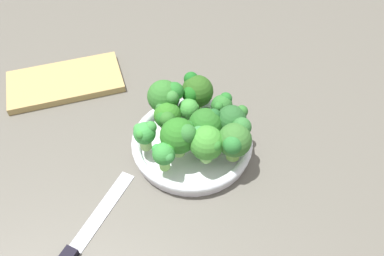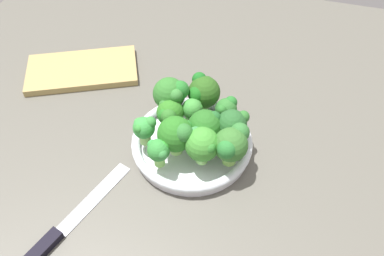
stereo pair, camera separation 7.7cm
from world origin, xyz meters
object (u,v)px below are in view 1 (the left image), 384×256
broccoli_floret_8 (165,154)px  cutting_board (65,82)px  broccoli_floret_7 (167,116)px  broccoli_floret_11 (166,96)px  broccoli_floret_9 (180,136)px  bowl (192,143)px  broccoli_floret_0 (222,106)px  broccoli_floret_1 (145,133)px  broccoli_floret_3 (189,109)px  broccoli_floret_5 (196,90)px  broccoli_floret_2 (231,121)px  knife (73,250)px  broccoli_floret_4 (206,125)px  broccoli_floret_10 (235,140)px  broccoli_floret_6 (206,143)px

broccoli_floret_8 → cutting_board: size_ratio=0.23×
cutting_board → broccoli_floret_7: bearing=153.0°
broccoli_floret_11 → broccoli_floret_9: bearing=113.3°
bowl → broccoli_floret_0: broccoli_floret_0 is taller
bowl → broccoli_floret_1: 10.45cm
broccoli_floret_0 → broccoli_floret_11: size_ratio=0.67×
broccoli_floret_3 → broccoli_floret_5: 4.83cm
broccoli_floret_1 → broccoli_floret_2: (-15.63, -4.57, 0.63)cm
broccoli_floret_9 → knife: bearing=53.9°
broccoli_floret_4 → broccoli_floret_5: (2.91, -9.41, -0.32)cm
broccoli_floret_1 → broccoli_floret_2: broccoli_floret_2 is taller
broccoli_floret_7 → broccoli_floret_9: (-3.36, 5.73, 1.25)cm
broccoli_floret_10 → cutting_board: bearing=-25.4°
broccoli_floret_11 → broccoli_floret_5: bearing=-148.2°
broccoli_floret_4 → broccoli_floret_5: size_ratio=1.07×
broccoli_floret_0 → broccoli_floret_5: 6.33cm
knife → cutting_board: (14.87, -39.33, 0.25)cm
broccoli_floret_3 → broccoli_floret_0: bearing=-165.3°
broccoli_floret_10 → broccoli_floret_11: size_ratio=0.98×
broccoli_floret_1 → broccoli_floret_5: size_ratio=0.88×
broccoli_floret_10 → broccoli_floret_3: bearing=-41.3°
broccoli_floret_2 → broccoli_floret_11: 13.99cm
bowl → broccoli_floret_5: 10.93cm
knife → bowl: bearing=-124.5°
cutting_board → broccoli_floret_8: bearing=140.4°
broccoli_floret_11 → knife: broccoli_floret_11 is taller
broccoli_floret_3 → broccoli_floret_4: 6.18cm
broccoli_floret_6 → knife: size_ratio=0.30×
broccoli_floret_5 → broccoli_floret_9: 13.40cm
broccoli_floret_1 → broccoli_floret_6: 11.69cm
broccoli_floret_9 → broccoli_floret_0: bearing=-124.2°
broccoli_floret_2 → bowl: bearing=10.9°
broccoli_floret_3 → cutting_board: bearing=-19.2°
broccoli_floret_10 → broccoli_floret_6: bearing=13.5°
broccoli_floret_9 → knife: size_ratio=0.32×
broccoli_floret_10 → broccoli_floret_1: bearing=-1.0°
knife → broccoli_floret_0: bearing=-125.5°
broccoli_floret_4 → broccoli_floret_2: bearing=-163.8°
knife → broccoli_floret_6: bearing=-135.5°
broccoli_floret_3 → broccoli_floret_9: size_ratio=0.66×
broccoli_floret_7 → broccoli_floret_10: broccoli_floret_10 is taller
broccoli_floret_0 → knife: 37.90cm
bowl → cutting_board: 34.92cm
broccoli_floret_9 → broccoli_floret_10: bearing=-177.9°
bowl → broccoli_floret_10: size_ratio=3.00×
broccoli_floret_2 → broccoli_floret_3: size_ratio=1.39×
broccoli_floret_3 → broccoli_floret_6: broccoli_floret_6 is taller
broccoli_floret_8 → broccoli_floret_10: 12.82cm
broccoli_floret_9 → broccoli_floret_3: bearing=-93.9°
broccoli_floret_0 → broccoli_floret_3: size_ratio=1.01×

